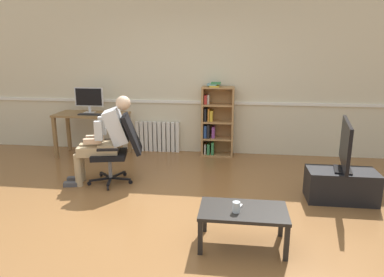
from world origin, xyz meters
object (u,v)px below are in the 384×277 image
at_px(coffee_table, 243,214).
at_px(spare_remote, 238,207).
at_px(bookshelf, 215,121).
at_px(person_seated, 105,138).
at_px(radiator, 157,137).
at_px(computer_desk, 92,120).
at_px(keyboard, 90,114).
at_px(computer_mouse, 105,114).
at_px(drinking_glass, 236,207).
at_px(imac_monitor, 89,98).
at_px(office_chair, 120,146).
at_px(tv_screen, 346,145).
at_px(tv_stand, 341,185).

height_order(coffee_table, spare_remote, spare_remote).
bearing_deg(bookshelf, person_seated, -132.79).
bearing_deg(radiator, computer_desk, -160.00).
height_order(keyboard, computer_mouse, computer_mouse).
xyz_separation_m(coffee_table, drinking_glass, (-0.07, -0.07, 0.10)).
bearing_deg(bookshelf, imac_monitor, -174.48).
relative_size(computer_desk, spare_remote, 8.26).
relative_size(office_chair, spare_remote, 6.55).
relative_size(computer_desk, imac_monitor, 2.43).
relative_size(keyboard, tv_screen, 0.45).
xyz_separation_m(keyboard, drinking_glass, (2.50, -2.59, -0.34)).
bearing_deg(drinking_glass, spare_remote, 76.10).
bearing_deg(person_seated, computer_mouse, -171.70).
xyz_separation_m(radiator, tv_screen, (2.76, -1.84, 0.44)).
bearing_deg(imac_monitor, computer_desk, -51.53).
bearing_deg(keyboard, radiator, 27.15).
height_order(imac_monitor, coffee_table, imac_monitor).
height_order(computer_desk, spare_remote, computer_desk).
height_order(keyboard, tv_stand, keyboard).
distance_m(radiator, tv_stand, 3.32).
distance_m(imac_monitor, person_seated, 1.58).
bearing_deg(tv_stand, bookshelf, 134.07).
distance_m(bookshelf, spare_remote, 2.97).
relative_size(computer_mouse, tv_stand, 0.12).
distance_m(coffee_table, drinking_glass, 0.14).
relative_size(radiator, drinking_glass, 7.93).
relative_size(computer_desk, tv_stand, 1.49).
height_order(imac_monitor, person_seated, person_seated).
xyz_separation_m(keyboard, tv_stand, (3.79, -1.31, -0.57)).
height_order(computer_desk, radiator, computer_desk).
bearing_deg(office_chair, drinking_glass, 34.31).
bearing_deg(office_chair, computer_mouse, -163.21).
distance_m(imac_monitor, tv_stand, 4.26).
bearing_deg(imac_monitor, tv_screen, -21.48).
xyz_separation_m(keyboard, radiator, (1.03, 0.53, -0.49)).
relative_size(computer_mouse, spare_remote, 0.67).
height_order(computer_desk, tv_screen, tv_screen).
xyz_separation_m(computer_desk, imac_monitor, (-0.06, 0.08, 0.37)).
height_order(office_chair, drinking_glass, office_chair).
height_order(tv_screen, coffee_table, tv_screen).
xyz_separation_m(computer_desk, computer_mouse, (0.29, -0.12, 0.13)).
xyz_separation_m(computer_desk, bookshelf, (2.14, 0.29, -0.03)).
bearing_deg(person_seated, computer_desk, -162.75).
height_order(radiator, person_seated, person_seated).
relative_size(imac_monitor, tv_screen, 0.57).
relative_size(office_chair, drinking_glass, 9.58).
bearing_deg(spare_remote, imac_monitor, 153.78).
height_order(bookshelf, person_seated, bookshelf).
relative_size(imac_monitor, drinking_glass, 4.97).
relative_size(computer_mouse, coffee_table, 0.12).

